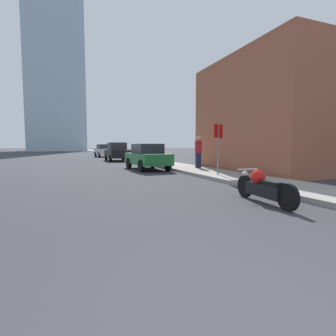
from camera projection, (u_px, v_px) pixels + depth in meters
The scene contains 9 objects.
sidewalk at pixel (115, 155), 40.86m from camera, with size 2.43×240.00×0.15m.
brick_storefront at pixel (299, 117), 15.64m from camera, with size 9.55×8.31×6.29m.
distant_tower at pixel (55, 49), 75.86m from camera, with size 15.45×15.45×59.30m.
motorcycle at pixel (262, 187), 6.54m from camera, with size 0.62×2.27×0.81m.
parked_car_green at pixel (147, 157), 15.75m from camera, with size 2.00×4.11×1.56m.
parked_car_black at pixel (117, 152), 25.26m from camera, with size 1.98×4.11×1.76m.
parked_car_silver at pixel (104, 151), 34.79m from camera, with size 2.24×4.06×1.66m.
stop_sign at pixel (218, 140), 11.64m from camera, with size 0.57×0.26×2.23m.
pedestrian at pixel (198, 151), 15.41m from camera, with size 0.36×0.26×1.83m.
Camera 1 is at (-1.06, -1.17, 1.42)m, focal length 28.00 mm.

